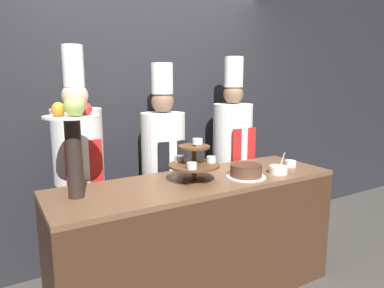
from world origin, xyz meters
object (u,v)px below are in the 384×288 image
cup_white (291,164)px  chef_center_left (164,161)px  chef_left (79,167)px  chef_center_right (232,148)px  tiered_stand (194,162)px  fruit_pedestal (73,133)px  serving_bowl_near (278,170)px  cake_round (246,171)px

cup_white → chef_center_left: size_ratio=0.05×
cup_white → chef_center_left: bearing=145.1°
chef_left → chef_center_right: bearing=0.0°
tiered_stand → chef_center_left: 0.60m
tiered_stand → fruit_pedestal: (-0.80, 0.08, 0.26)m
serving_bowl_near → fruit_pedestal: bearing=171.4°
fruit_pedestal → chef_center_right: 1.70m
tiered_stand → chef_center_left: size_ratio=0.20×
tiered_stand → cake_round: size_ratio=1.22×
tiered_stand → cup_white: 0.94m
chef_left → chef_center_right: chef_left is taller
tiered_stand → chef_center_right: size_ratio=0.19×
tiered_stand → chef_center_right: chef_center_right is taller
chef_center_right → tiered_stand: bearing=-143.4°
serving_bowl_near → chef_center_right: 0.74m
cake_round → cup_white: cake_round is taller
tiered_stand → fruit_pedestal: fruit_pedestal is taller
cake_round → chef_left: 1.26m
chef_center_left → chef_center_right: chef_center_right is taller
chef_center_left → chef_center_right: 0.75m
fruit_pedestal → chef_left: bearing=75.2°
cup_white → chef_center_left: chef_center_left is taller
fruit_pedestal → chef_center_right: chef_center_right is taller
serving_bowl_near → cake_round: bearing=170.1°
cup_white → chef_left: size_ratio=0.05×
cake_round → chef_center_left: chef_center_left is taller
cup_white → serving_bowl_near: (-0.25, -0.11, 0.00)m
cup_white → chef_left: 1.71m
fruit_pedestal → tiered_stand: bearing=-5.6°
chef_center_right → cup_white: bearing=-77.0°
serving_bowl_near → chef_center_right: bearing=81.6°
chef_center_right → cake_round: bearing=-119.9°
cup_white → chef_center_right: (-0.14, 0.62, 0.04)m
fruit_pedestal → chef_center_right: bearing=17.7°
chef_center_left → chef_center_right: bearing=0.0°
chef_center_right → serving_bowl_near: bearing=-98.4°
fruit_pedestal → chef_left: 0.62m
chef_left → chef_center_left: size_ratio=1.06×
chef_left → serving_bowl_near: bearing=-28.5°
serving_bowl_near → chef_center_right: size_ratio=0.09×
cup_white → cake_round: bearing=-173.5°
serving_bowl_near → chef_center_left: chef_center_left is taller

